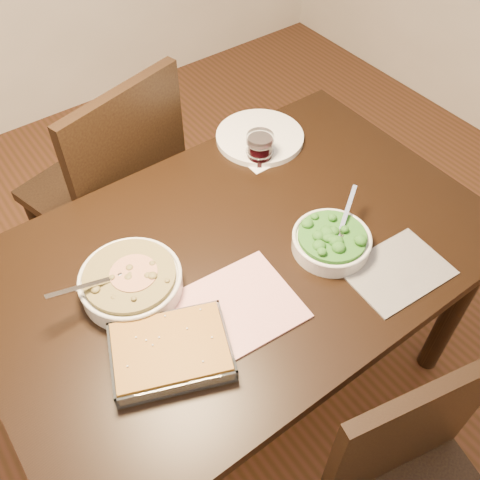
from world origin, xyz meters
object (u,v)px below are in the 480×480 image
at_px(baking_dish, 171,351).
at_px(dinner_plate, 260,137).
at_px(wine_tumbler, 260,147).
at_px(chair_far, 114,184).
at_px(stew_bowl, 131,281).
at_px(broccoli_bowl, 331,241).
at_px(table, 241,271).

relative_size(baking_dish, dinner_plate, 1.13).
xyz_separation_m(wine_tumbler, chair_far, (-0.36, 0.39, -0.25)).
distance_m(stew_bowl, broccoli_bowl, 0.54).
distance_m(table, dinner_plate, 0.50).
height_order(table, stew_bowl, stew_bowl).
distance_m(wine_tumbler, dinner_plate, 0.12).
bearing_deg(wine_tumbler, table, -135.06).
distance_m(stew_bowl, chair_far, 0.68).
relative_size(dinner_plate, chair_far, 0.29).
bearing_deg(stew_bowl, broccoli_bowl, -21.15).
bearing_deg(chair_far, dinner_plate, 129.36).
height_order(table, baking_dish, baking_dish).
xyz_separation_m(table, baking_dish, (-0.33, -0.17, 0.12)).
relative_size(wine_tumbler, chair_far, 0.10).
distance_m(table, baking_dish, 0.38).
distance_m(stew_bowl, baking_dish, 0.22).
bearing_deg(table, broccoli_bowl, -34.71).
xyz_separation_m(broccoli_bowl, chair_far, (-0.29, 0.79, -0.23)).
bearing_deg(wine_tumbler, broccoli_bowl, -99.57).
relative_size(broccoli_bowl, dinner_plate, 0.78).
relative_size(stew_bowl, broccoli_bowl, 1.28).
distance_m(broccoli_bowl, chair_far, 0.87).
bearing_deg(broccoli_bowl, table, 145.29).
relative_size(broccoli_bowl, baking_dish, 0.69).
relative_size(table, stew_bowl, 4.81).
relative_size(broccoli_bowl, chair_far, 0.23).
height_order(table, broccoli_bowl, broccoli_bowl).
bearing_deg(table, baking_dish, -152.87).
bearing_deg(baking_dish, table, 49.14).
bearing_deg(table, chair_far, 97.70).
distance_m(broccoli_bowl, dinner_plate, 0.51).
height_order(broccoli_bowl, dinner_plate, broccoli_bowl).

